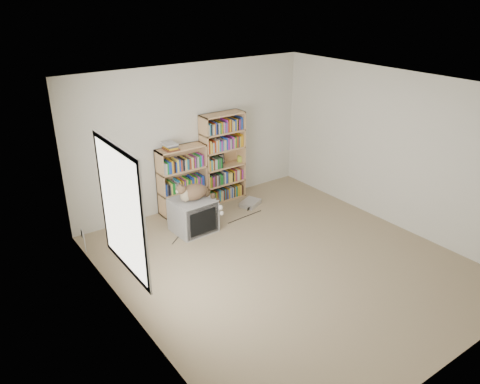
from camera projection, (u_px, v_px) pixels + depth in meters
floor at (285, 262)px, 6.71m from camera, size 4.50×5.00×0.01m
wall_back at (193, 137)px, 8.06m from camera, size 4.50×0.02×2.50m
wall_front at (465, 266)px, 4.35m from camera, size 4.50×0.02×2.50m
wall_left at (129, 229)px, 5.01m from camera, size 0.02×5.00×2.50m
wall_right at (396, 150)px, 7.40m from camera, size 0.02×5.00×2.50m
ceiling at (292, 88)px, 5.70m from camera, size 4.50×5.00×0.02m
window at (122, 210)px, 5.10m from camera, size 0.02×1.22×1.52m
crt_tv at (193, 215)px, 7.49m from camera, size 0.66×0.60×0.55m
cat at (197, 194)px, 7.34m from camera, size 0.66×0.50×0.55m
bookcase_tall at (222, 159)px, 8.42m from camera, size 0.81×0.30×1.62m
bookcase_short at (182, 182)px, 8.07m from camera, size 0.85×0.30×1.17m
book_stack at (170, 146)px, 7.66m from camera, size 0.22×0.28×0.12m
green_mug at (239, 159)px, 8.63m from camera, size 0.10×0.10×0.11m
framed_print at (221, 159)px, 8.50m from camera, size 0.14×0.05×0.18m
dvd_player at (250, 203)px, 8.44m from camera, size 0.45×0.40×0.09m
wall_outlet at (82, 233)px, 6.84m from camera, size 0.01×0.08×0.13m
floor_cables at (219, 228)px, 7.66m from camera, size 1.20×0.70×0.01m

